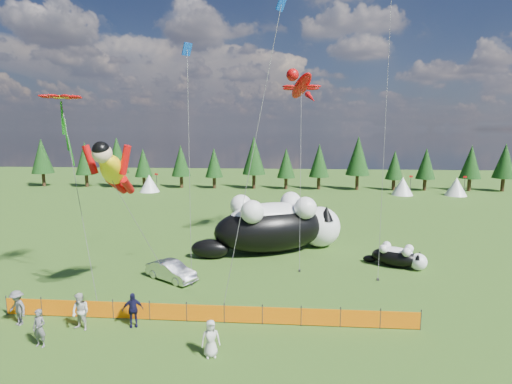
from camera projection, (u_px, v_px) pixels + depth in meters
ground at (216, 298)px, 23.96m from camera, size 160.00×160.00×0.00m
safety_fence at (205, 313)px, 20.93m from camera, size 22.06×0.06×1.10m
tree_line at (262, 165)px, 67.66m from camera, size 90.00×4.00×8.00m
festival_tents at (330, 185)px, 62.30m from camera, size 50.00×3.20×2.80m
cat_large at (278, 225)px, 33.02m from camera, size 12.29×8.14×4.69m
cat_small at (398, 256)px, 29.37m from camera, size 4.30×2.99×1.66m
car at (171, 271)px, 26.80m from camera, size 3.96×3.19×1.27m
spectator_a at (39, 328)px, 18.51m from camera, size 0.72×0.53×1.82m
spectator_b at (80, 312)px, 20.04m from camera, size 1.05×0.78×1.93m
spectator_c at (133, 310)px, 20.44m from camera, size 1.17×0.86×1.80m
spectator_d at (17, 308)px, 20.57m from camera, size 1.35×1.06×1.86m
spectator_e at (211, 339)px, 17.70m from camera, size 0.95×0.76×1.71m
superhero_kite at (113, 170)px, 22.21m from camera, size 4.83×6.42×10.13m
gecko_kite at (301, 86)px, 33.35m from camera, size 4.70×10.78×15.66m
flower_kite at (61, 100)px, 23.41m from camera, size 3.98×3.70×12.31m
diamond_kite_a at (187, 58)px, 26.05m from camera, size 1.04×3.02×16.06m
diamond_kite_c at (279, 16)px, 20.73m from camera, size 3.50×2.08×17.37m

